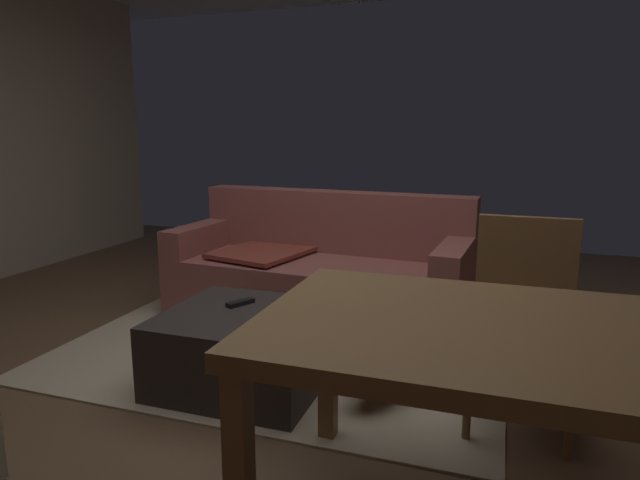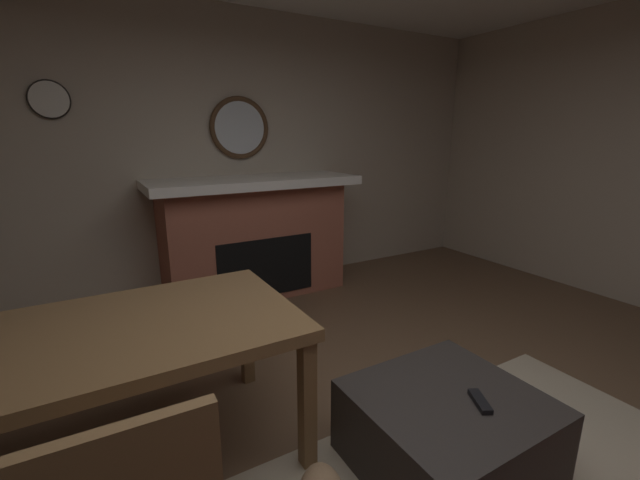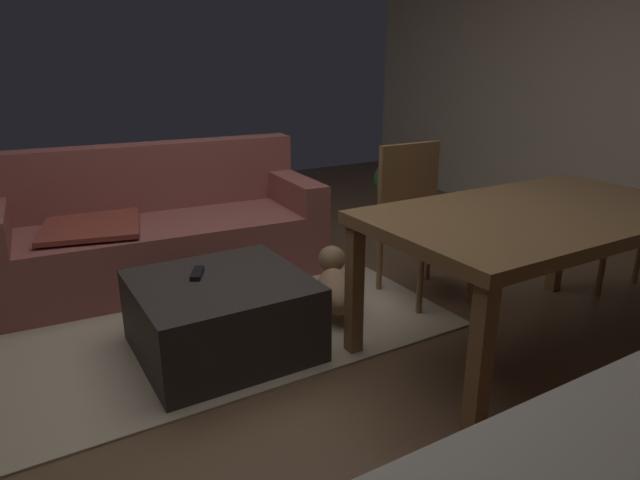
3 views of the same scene
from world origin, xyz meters
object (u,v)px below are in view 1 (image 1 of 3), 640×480
Objects in this scene: small_dog at (385,365)px; dining_table at (534,353)px; couch at (320,273)px; ottoman_coffee_table at (245,349)px; tv_remote at (240,303)px; dining_chair_north at (523,309)px.

dining_table is at bearing -53.51° from small_dog.
couch reaches higher than dining_table.
ottoman_coffee_table is at bearing -173.64° from small_dog.
dining_table reaches higher than small_dog.
dining_table is at bearing -29.40° from ottoman_coffee_table.
ottoman_coffee_table is (-0.02, -1.17, -0.12)m from couch.
tv_remote is at bearing -95.01° from couch.
dining_table is at bearing -55.48° from couch.
dining_table is (1.34, -0.76, 0.47)m from ottoman_coffee_table.
tv_remote is 0.17× the size of dining_chair_north.
couch reaches higher than small_dog.
dining_chair_north is (1.34, 0.11, 0.33)m from ottoman_coffee_table.
dining_chair_north is 0.71m from small_dog.
dining_table is (1.32, -1.93, 0.35)m from couch.
dining_chair_north is at bearing -38.67° from couch.
couch is 1.31m from small_dog.
dining_table is 3.18× the size of small_dog.
couch is 4.05× the size of small_dog.
ottoman_coffee_table is 1.39m from dining_chair_north.
dining_table is 1.80× the size of dining_chair_north.
small_dog is (0.71, -1.09, -0.14)m from couch.
couch is at bearing 124.52° from dining_table.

